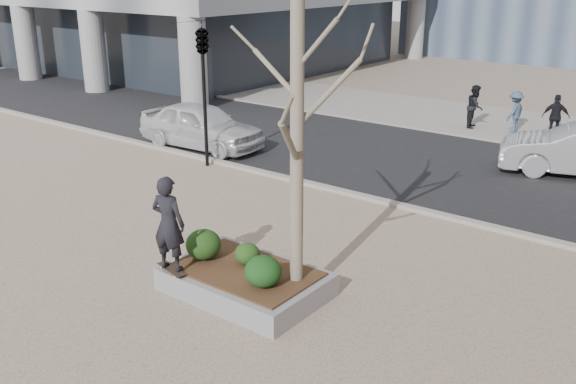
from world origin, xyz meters
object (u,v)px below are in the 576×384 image
Objects in this scene: police_car at (201,125)px; skateboarder at (168,224)px; skateboard at (172,270)px; planter at (245,282)px.

skateboarder is at bearing -141.74° from police_car.
skateboard is 0.42× the size of skateboarder.
skateboarder is 10.57m from police_car.
police_car is (-7.02, 7.88, 0.32)m from skateboard.
skateboard is (-1.10, -0.88, 0.26)m from planter.
police_car is at bearing 139.23° from planter.
police_car is at bearing 145.17° from skateboard.
skateboarder is (0.00, -0.00, 0.96)m from skateboard.
police_car reaches higher than skateboard.
police_car is at bearing -61.71° from skateboarder.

